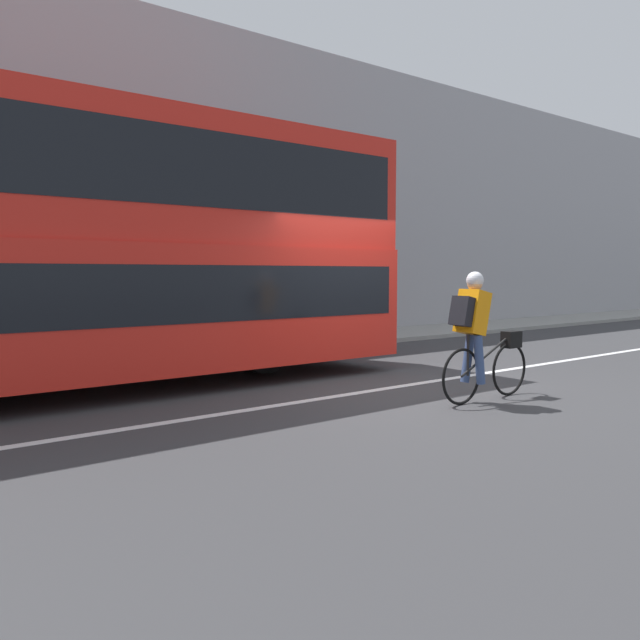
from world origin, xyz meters
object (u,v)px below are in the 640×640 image
cyclist_on_bike (478,332)px  street_sign_post (356,273)px  trash_bin (285,320)px  bus (68,238)px

cyclist_on_bike → street_sign_post: bearing=61.1°
street_sign_post → trash_bin: bearing=179.8°
street_sign_post → cyclist_on_bike: bearing=-118.9°
cyclist_on_bike → street_sign_post: street_sign_post is taller
trash_bin → street_sign_post: 2.32m
bus → cyclist_on_bike: bearing=-42.8°
street_sign_post → bus: bearing=-159.3°
bus → cyclist_on_bike: size_ratio=5.80×
trash_bin → street_sign_post: (2.08, -0.01, 1.03)m
trash_bin → bus: bearing=-152.4°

